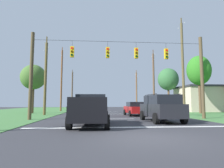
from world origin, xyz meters
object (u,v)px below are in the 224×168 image
object	(u,v)px
utility_pole_distant_left	(72,90)
tree_roadside_left	(199,71)
utility_pole_mid_right	(183,67)
utility_pole_far_left	(46,76)
suv_black	(161,108)
tree_roadside_far_right	(33,77)
utility_pole_near_left	(137,90)
distant_car_oncoming	(135,108)
overhead_signal_span	(120,72)
utility_pole_far_right	(154,81)
tree_roadside_right	(168,79)
distant_car_crossing_white	(161,107)
pickup_truck	(91,110)
utility_pole_distant_right	(62,79)
roadside_store	(218,99)

from	to	relation	value
utility_pole_distant_left	tree_roadside_left	world-z (taller)	utility_pole_distant_left
utility_pole_mid_right	utility_pole_far_left	size ratio (longest dim) A/B	1.24
utility_pole_mid_right	suv_black	bearing A→B (deg)	-126.02
utility_pole_far_left	utility_pole_distant_left	bearing A→B (deg)	89.47
utility_pole_mid_right	tree_roadside_far_right	distance (m)	19.51
utility_pole_near_left	utility_pole_mid_right	bearing A→B (deg)	-89.76
utility_pole_near_left	tree_roadside_left	world-z (taller)	utility_pole_near_left
distant_car_oncoming	utility_pole_near_left	distance (m)	26.64
overhead_signal_span	utility_pole_mid_right	xyz separation A→B (m)	(8.00, 4.80, 1.47)
suv_black	distant_car_oncoming	xyz separation A→B (m)	(-0.54, 7.07, -0.27)
distant_car_oncoming	utility_pole_far_right	distance (m)	14.26
tree_roadside_right	tree_roadside_left	size ratio (longest dim) A/B	0.95
distant_car_crossing_white	tree_roadside_right	bearing A→B (deg)	53.58
tree_roadside_left	tree_roadside_right	bearing A→B (deg)	100.14
utility_pole_mid_right	tree_roadside_far_right	xyz separation A→B (m)	(-18.70, 5.50, -0.71)
utility_pole_distant_left	utility_pole_far_right	bearing A→B (deg)	-37.73
pickup_truck	utility_pole_far_right	size ratio (longest dim) A/B	0.49
pickup_truck	suv_black	size ratio (longest dim) A/B	1.12
utility_pole_far_left	pickup_truck	bearing A→B (deg)	-61.93
pickup_truck	utility_pole_near_left	world-z (taller)	utility_pole_near_left
distant_car_oncoming	utility_pole_mid_right	bearing A→B (deg)	0.42
utility_pole_distant_right	utility_pole_near_left	bearing A→B (deg)	39.83
overhead_signal_span	tree_roadside_far_right	distance (m)	14.87
distant_car_crossing_white	tree_roadside_left	world-z (taller)	tree_roadside_left
utility_pole_far_right	utility_pole_distant_left	bearing A→B (deg)	142.27
utility_pole_distant_left	tree_roadside_far_right	distance (m)	19.20
suv_black	utility_pole_distant_right	distance (m)	22.79
suv_black	utility_pole_near_left	size ratio (longest dim) A/B	0.51
distant_car_crossing_white	utility_pole_mid_right	bearing A→B (deg)	-88.85
utility_pole_near_left	tree_roadside_far_right	world-z (taller)	utility_pole_near_left
pickup_truck	utility_pole_distant_right	world-z (taller)	utility_pole_distant_right
distant_car_oncoming	utility_pole_far_left	bearing A→B (deg)	171.62
utility_pole_far_right	roadside_store	distance (m)	11.08
suv_black	tree_roadside_left	world-z (taller)	tree_roadside_left
utility_pole_far_right	tree_roadside_left	xyz separation A→B (m)	(3.63, -8.76, 0.41)
overhead_signal_span	utility_pole_far_right	size ratio (longest dim) A/B	1.39
pickup_truck	utility_pole_near_left	distance (m)	36.45
utility_pole_distant_right	utility_pole_mid_right	bearing A→B (deg)	-37.39
suv_black	utility_pole_mid_right	size ratio (longest dim) A/B	0.42
utility_pole_near_left	suv_black	bearing A→B (deg)	-98.77
tree_roadside_far_right	utility_pole_far_right	bearing A→B (deg)	19.32
distant_car_crossing_white	utility_pole_far_left	bearing A→B (deg)	-159.14
overhead_signal_span	suv_black	size ratio (longest dim) A/B	3.16
distant_car_crossing_white	distant_car_oncoming	bearing A→B (deg)	-126.33
distant_car_crossing_white	utility_pole_distant_left	distance (m)	23.37
overhead_signal_span	utility_pole_far_right	bearing A→B (deg)	64.22
utility_pole_near_left	tree_roadside_far_right	size ratio (longest dim) A/B	1.45
overhead_signal_span	tree_roadside_far_right	bearing A→B (deg)	136.11
tree_roadside_left	suv_black	bearing A→B (deg)	-130.59
roadside_store	distant_car_oncoming	bearing A→B (deg)	-149.40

